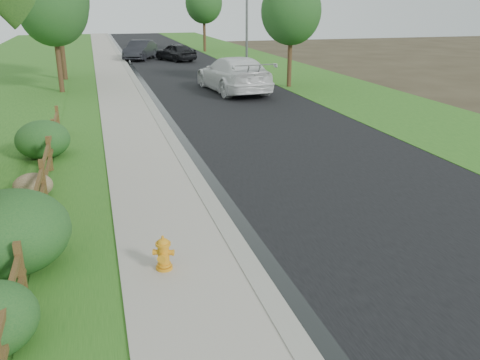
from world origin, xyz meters
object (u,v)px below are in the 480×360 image
object	(u,v)px
streetlight	(245,1)
fire_hydrant	(164,254)
dark_car_mid	(176,52)
ranch_fence	(39,194)
white_suv	(233,74)

from	to	relation	value
streetlight	fire_hydrant	bearing A→B (deg)	-109.34
dark_car_mid	streetlight	size ratio (longest dim) A/B	0.50
ranch_fence	fire_hydrant	bearing A→B (deg)	-54.17
ranch_fence	white_suv	bearing A→B (deg)	60.46
fire_hydrant	white_suv	distance (m)	20.33
fire_hydrant	dark_car_mid	distance (m)	36.31
fire_hydrant	white_suv	xyz separation A→B (m)	(6.59, 19.23, 0.58)
ranch_fence	streetlight	bearing A→B (deg)	63.53
ranch_fence	dark_car_mid	bearing A→B (deg)	75.52
white_suv	fire_hydrant	bearing A→B (deg)	66.19
fire_hydrant	streetlight	bearing A→B (deg)	70.66
fire_hydrant	streetlight	world-z (taller)	streetlight
ranch_fence	fire_hydrant	world-z (taller)	ranch_fence
white_suv	streetlight	world-z (taller)	streetlight
ranch_fence	white_suv	distance (m)	18.26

